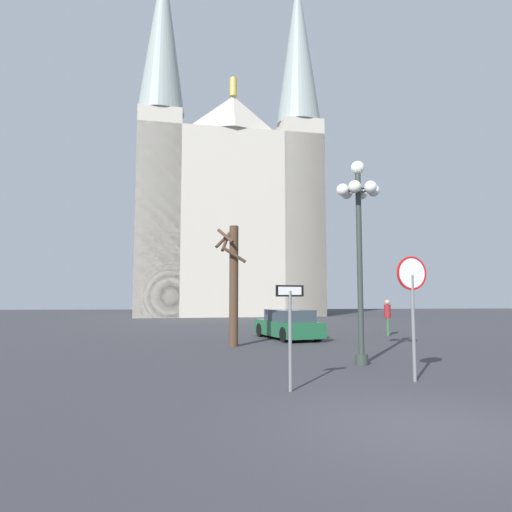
{
  "coord_description": "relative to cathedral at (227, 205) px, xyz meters",
  "views": [
    {
      "loc": [
        -3.03,
        -6.44,
        1.93
      ],
      "look_at": [
        -0.58,
        20.24,
        4.36
      ],
      "focal_mm": 31.17,
      "sensor_mm": 36.0,
      "label": 1
    }
  ],
  "objects": [
    {
      "name": "street_lamp",
      "position": [
        2.93,
        -33.44,
        -7.33
      ],
      "size": [
        1.29,
        1.16,
        5.89
      ],
      "color": "#2D3833",
      "rests_on": "ground"
    },
    {
      "name": "cathedral",
      "position": [
        0.0,
        0.0,
        0.0
      ],
      "size": [
        19.06,
        14.05,
        36.65
      ],
      "color": "#BCB5A5",
      "rests_on": "ground"
    },
    {
      "name": "pedestrian_walking",
      "position": [
        7.25,
        -24.54,
        -10.4
      ],
      "size": [
        0.32,
        0.32,
        1.75
      ],
      "color": "#33663F",
      "rests_on": "ground"
    },
    {
      "name": "ground_plane",
      "position": [
        1.82,
        -39.43,
        -11.47
      ],
      "size": [
        120.0,
        120.0,
        0.0
      ],
      "primitive_type": "plane",
      "color": "#38383D"
    },
    {
      "name": "one_way_arrow_sign",
      "position": [
        0.33,
        -36.75,
        -10.09
      ],
      "size": [
        0.62,
        0.26,
        2.16
      ],
      "color": "slate",
      "rests_on": "ground"
    },
    {
      "name": "parked_car_near_green",
      "position": [
        2.11,
        -25.72,
        -10.84
      ],
      "size": [
        2.75,
        4.43,
        1.32
      ],
      "color": "#1E5B38",
      "rests_on": "ground"
    },
    {
      "name": "stop_sign",
      "position": [
        3.33,
        -35.96,
        -9.46
      ],
      "size": [
        0.77,
        0.2,
        2.85
      ],
      "color": "slate",
      "rests_on": "ground"
    },
    {
      "name": "bare_tree",
      "position": [
        -0.51,
        -28.52,
        -8.95
      ],
      "size": [
        1.22,
        1.43,
        4.7
      ],
      "color": "#473323",
      "rests_on": "ground"
    }
  ]
}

